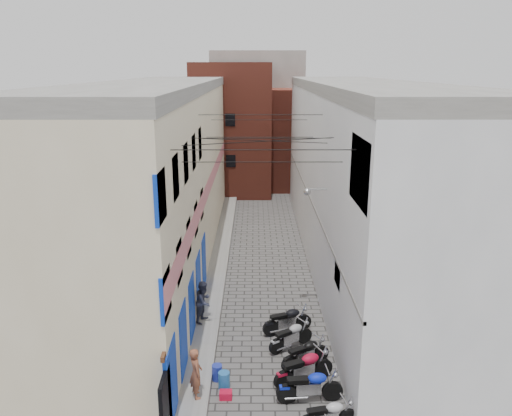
{
  "coord_description": "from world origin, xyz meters",
  "views": [
    {
      "loc": [
        -0.23,
        -11.29,
        9.63
      ],
      "look_at": [
        -0.18,
        12.21,
        3.0
      ],
      "focal_mm": 35.0,
      "sensor_mm": 36.0,
      "label": 1
    }
  ],
  "objects_px": {
    "person_b": "(204,301)",
    "motorcycle_f": "(291,335)",
    "water_jug_near": "(224,380)",
    "person_a": "(196,373)",
    "water_jug_far": "(217,372)",
    "red_crate": "(226,395)",
    "motorcycle_c": "(310,385)",
    "motorcycle_b": "(328,414)",
    "motorcycle_g": "(287,319)",
    "motorcycle_d": "(304,367)",
    "motorcycle_e": "(306,352)"
  },
  "relations": [
    {
      "from": "person_b",
      "to": "motorcycle_f",
      "type": "bearing_deg",
      "value": -94.12
    },
    {
      "from": "water_jug_near",
      "to": "person_b",
      "type": "bearing_deg",
      "value": 104.3
    },
    {
      "from": "person_a",
      "to": "motorcycle_f",
      "type": "bearing_deg",
      "value": -62.91
    },
    {
      "from": "motorcycle_f",
      "to": "water_jug_far",
      "type": "bearing_deg",
      "value": -87.43
    },
    {
      "from": "red_crate",
      "to": "water_jug_far",
      "type": "bearing_deg",
      "value": 109.22
    },
    {
      "from": "motorcycle_c",
      "to": "motorcycle_f",
      "type": "relative_size",
      "value": 1.09
    },
    {
      "from": "water_jug_far",
      "to": "motorcycle_f",
      "type": "bearing_deg",
      "value": 36.43
    },
    {
      "from": "person_b",
      "to": "red_crate",
      "type": "distance_m",
      "value": 4.57
    },
    {
      "from": "motorcycle_b",
      "to": "motorcycle_g",
      "type": "distance_m",
      "value": 5.29
    },
    {
      "from": "motorcycle_c",
      "to": "water_jug_near",
      "type": "bearing_deg",
      "value": -109.18
    },
    {
      "from": "motorcycle_d",
      "to": "person_b",
      "type": "distance_m",
      "value": 5.03
    },
    {
      "from": "motorcycle_d",
      "to": "water_jug_far",
      "type": "relative_size",
      "value": 4.04
    },
    {
      "from": "motorcycle_g",
      "to": "red_crate",
      "type": "bearing_deg",
      "value": -49.08
    },
    {
      "from": "water_jug_near",
      "to": "motorcycle_c",
      "type": "bearing_deg",
      "value": -14.12
    },
    {
      "from": "water_jug_near",
      "to": "red_crate",
      "type": "distance_m",
      "value": 0.52
    },
    {
      "from": "motorcycle_e",
      "to": "motorcycle_g",
      "type": "distance_m",
      "value": 2.25
    },
    {
      "from": "motorcycle_b",
      "to": "red_crate",
      "type": "xyz_separation_m",
      "value": [
        -2.88,
        1.35,
        -0.38
      ]
    },
    {
      "from": "motorcycle_c",
      "to": "motorcycle_d",
      "type": "height_order",
      "value": "motorcycle_d"
    },
    {
      "from": "water_jug_far",
      "to": "red_crate",
      "type": "relative_size",
      "value": 1.37
    },
    {
      "from": "water_jug_far",
      "to": "red_crate",
      "type": "bearing_deg",
      "value": -70.78
    },
    {
      "from": "motorcycle_d",
      "to": "motorcycle_e",
      "type": "height_order",
      "value": "motorcycle_d"
    },
    {
      "from": "motorcycle_c",
      "to": "motorcycle_d",
      "type": "relative_size",
      "value": 0.96
    },
    {
      "from": "motorcycle_d",
      "to": "motorcycle_b",
      "type": "bearing_deg",
      "value": -13.28
    },
    {
      "from": "motorcycle_b",
      "to": "person_b",
      "type": "bearing_deg",
      "value": -157.56
    },
    {
      "from": "water_jug_near",
      "to": "red_crate",
      "type": "xyz_separation_m",
      "value": [
        0.08,
        -0.49,
        -0.16
      ]
    },
    {
      "from": "motorcycle_c",
      "to": "motorcycle_f",
      "type": "xyz_separation_m",
      "value": [
        -0.35,
        2.94,
        -0.05
      ]
    },
    {
      "from": "motorcycle_e",
      "to": "person_a",
      "type": "height_order",
      "value": "person_a"
    },
    {
      "from": "motorcycle_b",
      "to": "water_jug_near",
      "type": "height_order",
      "value": "motorcycle_b"
    },
    {
      "from": "motorcycle_c",
      "to": "person_a",
      "type": "bearing_deg",
      "value": -93.98
    },
    {
      "from": "motorcycle_e",
      "to": "red_crate",
      "type": "bearing_deg",
      "value": -86.2
    },
    {
      "from": "motorcycle_f",
      "to": "person_b",
      "type": "relative_size",
      "value": 1.14
    },
    {
      "from": "water_jug_near",
      "to": "motorcycle_g",
      "type": "bearing_deg",
      "value": 57.25
    },
    {
      "from": "motorcycle_d",
      "to": "motorcycle_f",
      "type": "relative_size",
      "value": 1.13
    },
    {
      "from": "motorcycle_b",
      "to": "water_jug_far",
      "type": "distance_m",
      "value": 3.95
    },
    {
      "from": "motorcycle_g",
      "to": "water_jug_near",
      "type": "distance_m",
      "value": 4.04
    },
    {
      "from": "motorcycle_e",
      "to": "red_crate",
      "type": "height_order",
      "value": "motorcycle_e"
    },
    {
      "from": "motorcycle_d",
      "to": "red_crate",
      "type": "relative_size",
      "value": 5.54
    },
    {
      "from": "motorcycle_e",
      "to": "motorcycle_g",
      "type": "height_order",
      "value": "motorcycle_g"
    },
    {
      "from": "person_b",
      "to": "water_jug_near",
      "type": "distance_m",
      "value": 4.05
    },
    {
      "from": "motorcycle_e",
      "to": "motorcycle_g",
      "type": "bearing_deg",
      "value": 162.78
    },
    {
      "from": "motorcycle_e",
      "to": "water_jug_far",
      "type": "relative_size",
      "value": 3.58
    },
    {
      "from": "motorcycle_b",
      "to": "person_b",
      "type": "distance_m",
      "value": 6.95
    },
    {
      "from": "motorcycle_c",
      "to": "motorcycle_e",
      "type": "distance_m",
      "value": 1.83
    },
    {
      "from": "motorcycle_d",
      "to": "red_crate",
      "type": "xyz_separation_m",
      "value": [
        -2.42,
        -0.74,
        -0.49
      ]
    },
    {
      "from": "motorcycle_d",
      "to": "water_jug_far",
      "type": "height_order",
      "value": "motorcycle_d"
    },
    {
      "from": "motorcycle_g",
      "to": "water_jug_far",
      "type": "bearing_deg",
      "value": -60.26
    },
    {
      "from": "motorcycle_f",
      "to": "person_b",
      "type": "height_order",
      "value": "person_b"
    },
    {
      "from": "motorcycle_c",
      "to": "motorcycle_f",
      "type": "height_order",
      "value": "motorcycle_c"
    },
    {
      "from": "motorcycle_f",
      "to": "motorcycle_e",
      "type": "bearing_deg",
      "value": -13.63
    },
    {
      "from": "motorcycle_b",
      "to": "motorcycle_e",
      "type": "xyz_separation_m",
      "value": [
        -0.31,
        3.02,
        0.04
      ]
    }
  ]
}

